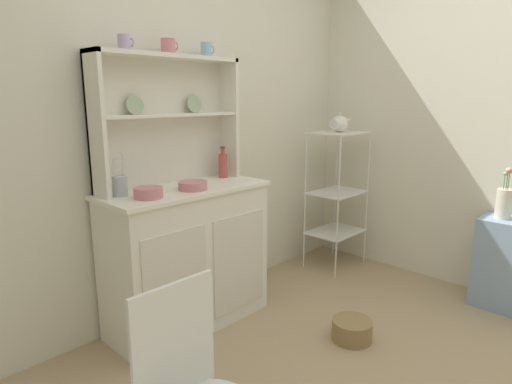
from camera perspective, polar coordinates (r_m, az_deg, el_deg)
name	(u,v)px	position (r m, az deg, el deg)	size (l,w,h in m)	color
wall_back	(181,122)	(2.87, -9.88, 9.13)	(3.84, 0.05, 2.50)	silver
hutch_cabinet	(188,255)	(2.72, -8.99, -8.26)	(1.02, 0.45, 0.88)	white
hutch_shelf_unit	(166,111)	(2.69, -11.78, 10.38)	(0.95, 0.18, 0.77)	silver
bakers_rack	(337,185)	(3.59, 10.65, 0.88)	(0.45, 0.34, 1.13)	silver
floor_basket	(352,330)	(2.74, 12.55, -17.35)	(0.23, 0.23, 0.12)	#93754C
cup_lilac_0	(124,43)	(2.52, -16.98, 18.35)	(0.08, 0.07, 0.08)	#B79ECC
cup_rose_1	(168,46)	(2.67, -11.49, 18.32)	(0.10, 0.08, 0.09)	#D17A84
cup_sky_2	(206,50)	(2.84, -6.56, 18.14)	(0.08, 0.07, 0.09)	#8EB2D1
bowl_mixing_large	(148,193)	(2.38, -14.03, -0.09)	(0.15, 0.15, 0.06)	#D17A84
bowl_floral_medium	(193,185)	(2.54, -8.34, 0.86)	(0.17, 0.17, 0.05)	#D17A84
jam_bottle	(223,165)	(2.89, -4.39, 3.59)	(0.06, 0.06, 0.21)	#B74C47
utensil_jar	(120,186)	(2.46, -17.51, 0.82)	(0.08, 0.08, 0.24)	#B2B7C6
porcelain_teapot	(340,124)	(3.53, 10.97, 8.84)	(0.22, 0.13, 0.15)	white
flower_vase	(504,202)	(3.29, 29.93, -1.19)	(0.10, 0.10, 0.34)	silver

